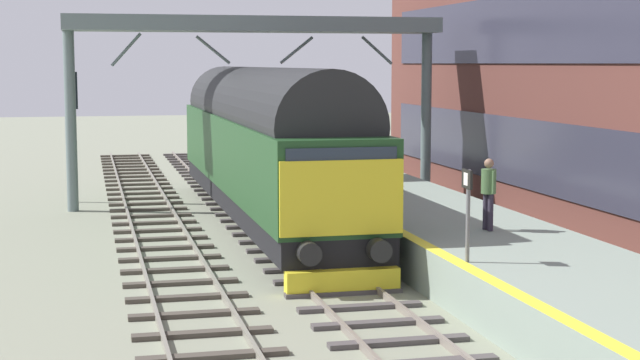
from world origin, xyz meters
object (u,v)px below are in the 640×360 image
object	(u,v)px
signal_post_near	(72,118)
waiting_passenger	(489,187)
platform_number_sign	(468,200)
diesel_locomotive	(264,141)

from	to	relation	value
signal_post_near	waiting_passenger	distance (m)	17.07
signal_post_near	platform_number_sign	bearing A→B (deg)	-66.81
diesel_locomotive	waiting_passenger	xyz separation A→B (m)	(3.74, -8.14, -0.49)
platform_number_sign	waiting_passenger	distance (m)	3.79
platform_number_sign	waiting_passenger	xyz separation A→B (m)	(1.83, 3.31, -0.21)
signal_post_near	diesel_locomotive	bearing A→B (deg)	-47.40
platform_number_sign	waiting_passenger	bearing A→B (deg)	61.05
diesel_locomotive	platform_number_sign	bearing A→B (deg)	-80.54
diesel_locomotive	signal_post_near	bearing A→B (deg)	132.60
diesel_locomotive	waiting_passenger	size ratio (longest dim) A/B	11.57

